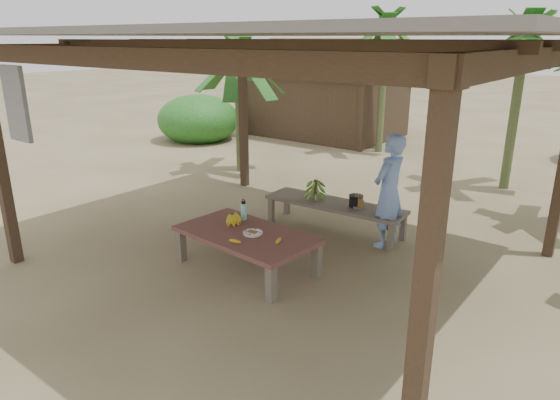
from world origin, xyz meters
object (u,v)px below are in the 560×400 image
Objects in this scene: plate at (253,233)px; cooking_pot at (356,201)px; work_table at (246,237)px; water_flask at (244,211)px; bench at (334,206)px; woman at (389,191)px; ripe_banana_bunch at (232,218)px.

plate is 1.93m from cooking_pot.
plate is at bearing 6.29° from work_table.
cooking_pot is (0.52, 1.89, 0.10)m from work_table.
water_flask is (-0.45, 0.34, 0.11)m from plate.
bench is 0.99m from woman.
cooking_pot is (0.34, 0.04, 0.14)m from bench.
work_table is 9.27× the size of cooking_pot.
bench is 8.93× the size of plate.
bench is (0.17, 1.84, -0.04)m from work_table.
water_flask is (-0.52, -1.50, 0.23)m from bench.
work_table is 1.96m from cooking_pot.
woman is at bearing 49.21° from ripe_banana_bunch.
ripe_banana_bunch is 0.16× the size of woman.
bench is 11.09× the size of cooking_pot.
work_table is at bearing -19.87° from ripe_banana_bunch.
water_flask is at bearing 139.33° from work_table.
plate is 1.24× the size of cooking_pot.
cooking_pot is (0.89, 1.75, -0.04)m from ripe_banana_bunch.
woman is (0.90, -0.03, 0.42)m from bench.
cooking_pot is at bearing 77.75° from plate.
water_flask is at bearing -119.15° from cooking_pot.
plate is at bearing -36.72° from water_flask.
woman is (0.96, 1.81, 0.30)m from plate.
work_table is 7.46× the size of plate.
plate is (0.11, 0.00, 0.08)m from work_table.
bench is at bearing 72.17° from ripe_banana_bunch.
work_table is 0.14m from plate.
water_flask is 0.18× the size of woman.
work_table is at bearing -105.28° from cooking_pot.
work_table is 0.84× the size of bench.
woman is at bearing -7.62° from cooking_pot.
cooking_pot is 0.12× the size of woman.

